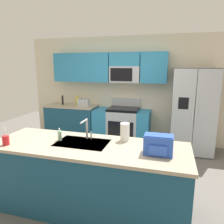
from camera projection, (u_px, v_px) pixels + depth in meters
The scene contains 14 objects.
ground_plane at pixel (101, 180), 3.57m from camera, with size 9.00×9.00×0.00m, color #66605B.
kitchen_wall_unit at pixel (122, 83), 5.25m from camera, with size 5.20×0.43×2.60m.
back_counter at pixel (72, 122), 5.54m from camera, with size 1.31×0.63×0.90m.
range_oven at pixel (122, 126), 5.19m from camera, with size 1.36×0.61×1.10m.
refrigerator at pixel (193, 111), 4.59m from camera, with size 0.90×0.76×1.85m.
island_counter at pixel (89, 177), 2.78m from camera, with size 2.54×0.89×0.90m.
toaster at pixel (84, 103), 5.28m from camera, with size 0.28×0.16×0.18m.
pepper_mill at pixel (63, 100), 5.48m from camera, with size 0.05×0.05×0.24m, color black.
bottle_yellow at pixel (77, 101), 5.33m from camera, with size 0.06×0.06×0.24m, color yellow.
sink_faucet at pixel (86, 127), 2.85m from camera, with size 0.08×0.21×0.28m.
drink_cup_red at pixel (6, 140), 2.66m from camera, with size 0.08×0.08×0.24m.
soap_dispenser at pixel (60, 135), 2.83m from camera, with size 0.06×0.06×0.17m.
paper_towel_roll at pixel (125, 132), 2.81m from camera, with size 0.12×0.12×0.24m, color white.
backpack at pixel (158, 144), 2.37m from camera, with size 0.32×0.22×0.23m.
Camera 1 is at (1.06, -3.07, 1.87)m, focal length 33.80 mm.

